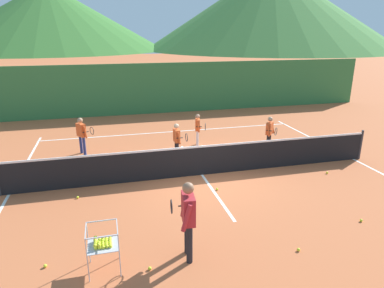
# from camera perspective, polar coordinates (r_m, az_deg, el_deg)

# --- Properties ---
(ground_plane) EXTENTS (120.00, 120.00, 0.00)m
(ground_plane) POSITION_cam_1_polar(r_m,az_deg,el_deg) (10.84, 1.67, -5.15)
(ground_plane) COLOR #BC6038
(line_baseline_far) EXTENTS (11.16, 0.08, 0.01)m
(line_baseline_far) POSITION_cam_1_polar(r_m,az_deg,el_deg) (15.43, -3.43, 2.07)
(line_baseline_far) COLOR white
(line_baseline_far) RESTS_ON ground
(line_sideline_west) EXTENTS (0.08, 11.02, 0.01)m
(line_sideline_west) POSITION_cam_1_polar(r_m,az_deg,el_deg) (10.86, -28.23, -7.44)
(line_sideline_west) COLOR white
(line_sideline_west) RESTS_ON ground
(line_sideline_east) EXTENTS (0.08, 11.02, 0.01)m
(line_sideline_east) POSITION_cam_1_polar(r_m,az_deg,el_deg) (13.40, 25.30, -2.29)
(line_sideline_east) COLOR white
(line_sideline_east) RESTS_ON ground
(line_service_center) EXTENTS (0.08, 5.79, 0.01)m
(line_service_center) POSITION_cam_1_polar(r_m,az_deg,el_deg) (10.84, 1.67, -5.14)
(line_service_center) COLOR white
(line_service_center) RESTS_ON ground
(tennis_net) EXTENTS (11.67, 0.08, 1.05)m
(tennis_net) POSITION_cam_1_polar(r_m,az_deg,el_deg) (10.65, 1.69, -2.69)
(tennis_net) COLOR #333338
(tennis_net) RESTS_ON ground
(instructor) EXTENTS (0.43, 0.78, 1.64)m
(instructor) POSITION_cam_1_polar(r_m,az_deg,el_deg) (6.70, -0.71, -11.54)
(instructor) COLOR black
(instructor) RESTS_ON ground
(student_0) EXTENTS (0.64, 0.56, 1.37)m
(student_0) POSITION_cam_1_polar(r_m,az_deg,el_deg) (13.01, -17.91, 1.84)
(student_0) COLOR navy
(student_0) RESTS_ON ground
(student_1) EXTENTS (0.41, 0.61, 1.29)m
(student_1) POSITION_cam_1_polar(r_m,az_deg,el_deg) (11.92, -2.51, 1.02)
(student_1) COLOR black
(student_1) RESTS_ON ground
(student_2) EXTENTS (0.41, 0.68, 1.27)m
(student_2) POSITION_cam_1_polar(r_m,az_deg,el_deg) (13.35, 0.99, 2.88)
(student_2) COLOR silver
(student_2) RESTS_ON ground
(student_3) EXTENTS (0.48, 0.69, 1.32)m
(student_3) POSITION_cam_1_polar(r_m,az_deg,el_deg) (13.06, 12.83, 2.20)
(student_3) COLOR black
(student_3) RESTS_ON ground
(ball_cart) EXTENTS (0.58, 0.58, 0.90)m
(ball_cart) POSITION_cam_1_polar(r_m,az_deg,el_deg) (6.80, -14.77, -15.68)
(ball_cart) COLOR #B7B7BC
(ball_cart) RESTS_ON ground
(tennis_ball_0) EXTENTS (0.07, 0.07, 0.07)m
(tennis_ball_0) POSITION_cam_1_polar(r_m,az_deg,el_deg) (7.52, -23.28, -18.16)
(tennis_ball_0) COLOR yellow
(tennis_ball_0) RESTS_ON ground
(tennis_ball_1) EXTENTS (0.07, 0.07, 0.07)m
(tennis_ball_1) POSITION_cam_1_polar(r_m,az_deg,el_deg) (9.85, 4.20, -7.52)
(tennis_ball_1) COLOR yellow
(tennis_ball_1) RESTS_ON ground
(tennis_ball_3) EXTENTS (0.07, 0.07, 0.07)m
(tennis_ball_3) POSITION_cam_1_polar(r_m,az_deg,el_deg) (9.26, 26.37, -11.34)
(tennis_ball_3) COLOR yellow
(tennis_ball_3) RESTS_ON ground
(tennis_ball_4) EXTENTS (0.07, 0.07, 0.07)m
(tennis_ball_4) POSITION_cam_1_polar(r_m,az_deg,el_deg) (11.72, 21.60, -4.47)
(tennis_ball_4) COLOR yellow
(tennis_ball_4) RESTS_ON ground
(tennis_ball_5) EXTENTS (0.07, 0.07, 0.07)m
(tennis_ball_5) POSITION_cam_1_polar(r_m,az_deg,el_deg) (7.70, 17.33, -16.47)
(tennis_ball_5) COLOR yellow
(tennis_ball_5) RESTS_ON ground
(tennis_ball_6) EXTENTS (0.07, 0.07, 0.07)m
(tennis_ball_6) POSITION_cam_1_polar(r_m,az_deg,el_deg) (9.87, -18.52, -8.43)
(tennis_ball_6) COLOR yellow
(tennis_ball_6) RESTS_ON ground
(tennis_ball_7) EXTENTS (0.07, 0.07, 0.07)m
(tennis_ball_7) POSITION_cam_1_polar(r_m,az_deg,el_deg) (6.96, -7.06, -19.89)
(tennis_ball_7) COLOR yellow
(tennis_ball_7) RESTS_ON ground
(windscreen_fence) EXTENTS (24.55, 0.08, 2.71)m
(windscreen_fence) POSITION_cam_1_polar(r_m,az_deg,el_deg) (18.81, -5.76, 9.19)
(windscreen_fence) COLOR #33753D
(windscreen_fence) RESTS_ON ground
(hill_0) EXTENTS (52.05, 52.05, 14.45)m
(hill_0) POSITION_cam_1_polar(r_m,az_deg,el_deg) (88.84, -22.74, 18.92)
(hill_0) COLOR #38702D
(hill_0) RESTS_ON ground
(hill_1) EXTENTS (59.77, 59.77, 18.81)m
(hill_1) POSITION_cam_1_polar(r_m,az_deg,el_deg) (89.42, 12.87, 21.20)
(hill_1) COLOR #427A38
(hill_1) RESTS_ON ground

